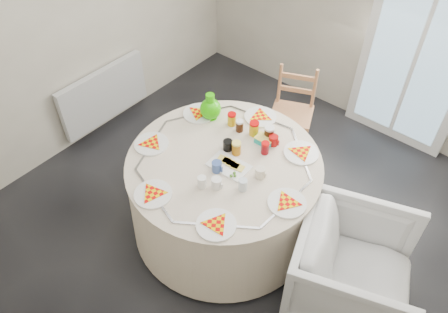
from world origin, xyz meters
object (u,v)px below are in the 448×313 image
Objects in this scene: wooden_chair at (292,109)px; armchair at (354,268)px; table at (224,195)px; radiator at (104,95)px; green_pitcher at (210,106)px.

wooden_chair reaches higher than armchair.
radiator is at bearing 172.62° from table.
wooden_chair is 3.84× the size of green_pitcher.
green_pitcher reaches higher than wooden_chair.
radiator is 1.76m from table.
table is 1.15m from wooden_chair.
armchair is at bearing -65.07° from wooden_chair.
green_pitcher is (-1.51, 0.26, 0.48)m from armchair.
armchair is 1.60m from green_pitcher.
green_pitcher reaches higher than armchair.
green_pitcher is at bearing 3.82° from radiator.
radiator is 1.43m from green_pitcher.
green_pitcher is (1.34, 0.09, 0.49)m from radiator.
green_pitcher is at bearing 141.95° from table.
wooden_chair is at bearing 29.65° from armchair.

